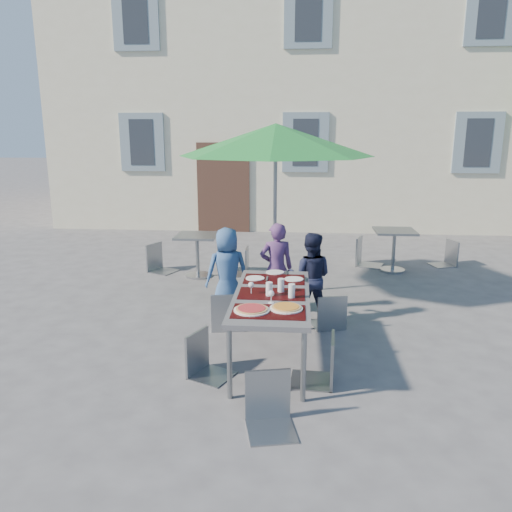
# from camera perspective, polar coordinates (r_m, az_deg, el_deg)

# --- Properties ---
(ground) EXTENTS (90.00, 90.00, 0.00)m
(ground) POSITION_cam_1_polar(r_m,az_deg,el_deg) (5.39, 6.04, -12.87)
(ground) COLOR #4B4B4D
(ground) RESTS_ON ground
(building) EXTENTS (13.60, 8.20, 11.10)m
(building) POSITION_cam_1_polar(r_m,az_deg,el_deg) (16.49, 5.72, 22.27)
(building) COLOR beige
(building) RESTS_ON ground
(dining_table) EXTENTS (0.80, 1.85, 0.76)m
(dining_table) POSITION_cam_1_polar(r_m,az_deg,el_deg) (5.34, 1.80, -4.92)
(dining_table) COLOR #403F44
(dining_table) RESTS_ON ground
(pizza_near_left) EXTENTS (0.35, 0.35, 0.03)m
(pizza_near_left) POSITION_cam_1_polar(r_m,az_deg,el_deg) (4.82, -0.50, -6.10)
(pizza_near_left) COLOR white
(pizza_near_left) RESTS_ON dining_table
(pizza_near_right) EXTENTS (0.32, 0.32, 0.03)m
(pizza_near_right) POSITION_cam_1_polar(r_m,az_deg,el_deg) (4.87, 3.47, -5.90)
(pizza_near_right) COLOR white
(pizza_near_right) RESTS_ON dining_table
(glassware) EXTENTS (0.50, 0.43, 0.15)m
(glassware) POSITION_cam_1_polar(r_m,az_deg,el_deg) (5.24, 2.37, -3.76)
(glassware) COLOR silver
(glassware) RESTS_ON dining_table
(place_settings) EXTENTS (0.71, 0.50, 0.01)m
(place_settings) POSITION_cam_1_polar(r_m,az_deg,el_deg) (5.93, 2.18, -2.35)
(place_settings) COLOR white
(place_settings) RESTS_ON dining_table
(child_0) EXTENTS (0.69, 0.58, 1.20)m
(child_0) POSITION_cam_1_polar(r_m,az_deg,el_deg) (6.75, -3.30, -1.76)
(child_0) COLOR #315488
(child_0) RESTS_ON ground
(child_1) EXTENTS (0.51, 0.38, 1.25)m
(child_1) POSITION_cam_1_polar(r_m,az_deg,el_deg) (6.80, 2.35, -1.40)
(child_1) COLOR #543266
(child_1) RESTS_ON ground
(child_2) EXTENTS (0.61, 0.40, 1.18)m
(child_2) POSITION_cam_1_polar(r_m,az_deg,el_deg) (6.54, 6.22, -2.41)
(child_2) COLOR #171B32
(child_2) RESTS_ON ground
(chair_0) EXTENTS (0.47, 0.48, 0.93)m
(chair_0) POSITION_cam_1_polar(r_m,az_deg,el_deg) (6.22, -3.33, -3.69)
(chair_0) COLOR #8F949A
(chair_0) RESTS_ON ground
(chair_1) EXTENTS (0.40, 0.40, 0.90)m
(chair_1) POSITION_cam_1_polar(r_m,az_deg,el_deg) (6.46, 1.48, -3.19)
(chair_1) COLOR #93999E
(chair_1) RESTS_ON ground
(chair_2) EXTENTS (0.47, 0.48, 0.86)m
(chair_2) POSITION_cam_1_polar(r_m,az_deg,el_deg) (6.32, 8.51, -3.93)
(chair_2) COLOR gray
(chair_2) RESTS_ON ground
(chair_3) EXTENTS (0.51, 0.51, 0.86)m
(chair_3) POSITION_cam_1_polar(r_m,az_deg,el_deg) (5.10, -5.97, -8.31)
(chair_3) COLOR gray
(chair_3) RESTS_ON ground
(chair_4) EXTENTS (0.45, 0.44, 0.93)m
(chair_4) POSITION_cam_1_polar(r_m,az_deg,el_deg) (4.94, 7.66, -8.51)
(chair_4) COLOR gray
(chair_4) RESTS_ON ground
(chair_5) EXTENTS (0.47, 0.47, 0.89)m
(chair_5) POSITION_cam_1_polar(r_m,az_deg,el_deg) (4.22, 1.58, -12.87)
(chair_5) COLOR gray
(chair_5) RESTS_ON ground
(patio_umbrella) EXTENTS (2.86, 2.86, 2.55)m
(patio_umbrella) POSITION_cam_1_polar(r_m,az_deg,el_deg) (7.38, 2.26, 12.99)
(patio_umbrella) COLOR #A8ABAF
(patio_umbrella) RESTS_ON ground
(cafe_table_0) EXTENTS (0.69, 0.69, 0.74)m
(cafe_table_0) POSITION_cam_1_polar(r_m,az_deg,el_deg) (8.59, -6.72, 0.89)
(cafe_table_0) COLOR #A8ABAF
(cafe_table_0) RESTS_ON ground
(bg_chair_l_0) EXTENTS (0.56, 0.55, 0.95)m
(bg_chair_l_0) POSITION_cam_1_polar(r_m,az_deg,el_deg) (9.04, -11.15, 1.70)
(bg_chair_l_0) COLOR gray
(bg_chair_l_0) RESTS_ON ground
(bg_chair_r_0) EXTENTS (0.41, 0.41, 0.92)m
(bg_chair_r_0) POSITION_cam_1_polar(r_m,az_deg,el_deg) (8.63, -1.70, 1.27)
(bg_chair_r_0) COLOR gray
(bg_chair_r_0) RESTS_ON ground
(cafe_table_1) EXTENTS (0.70, 0.70, 0.75)m
(cafe_table_1) POSITION_cam_1_polar(r_m,az_deg,el_deg) (9.20, 15.51, 1.44)
(cafe_table_1) COLOR #A8ABAF
(cafe_table_1) RESTS_ON ground
(bg_chair_l_1) EXTENTS (0.57, 0.57, 1.02)m
(bg_chair_l_1) POSITION_cam_1_polar(r_m,az_deg,el_deg) (9.49, 12.39, 2.49)
(bg_chair_l_1) COLOR #93999E
(bg_chair_l_1) RESTS_ON ground
(bg_chair_r_1) EXTENTS (0.50, 0.50, 0.90)m
(bg_chair_r_1) POSITION_cam_1_polar(r_m,az_deg,el_deg) (9.93, 21.15, 1.94)
(bg_chair_r_1) COLOR gray
(bg_chair_r_1) RESTS_ON ground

